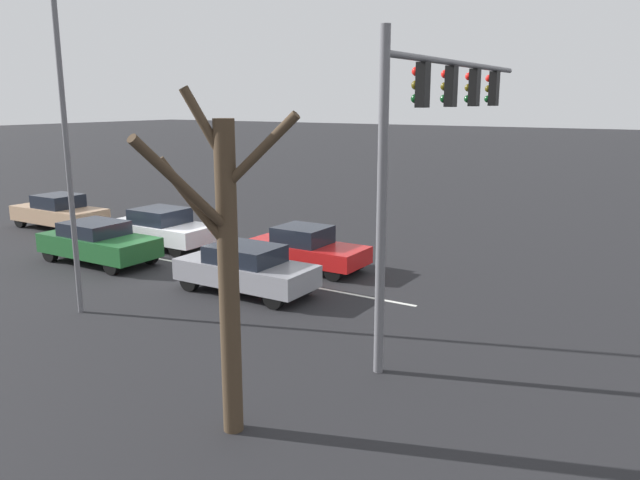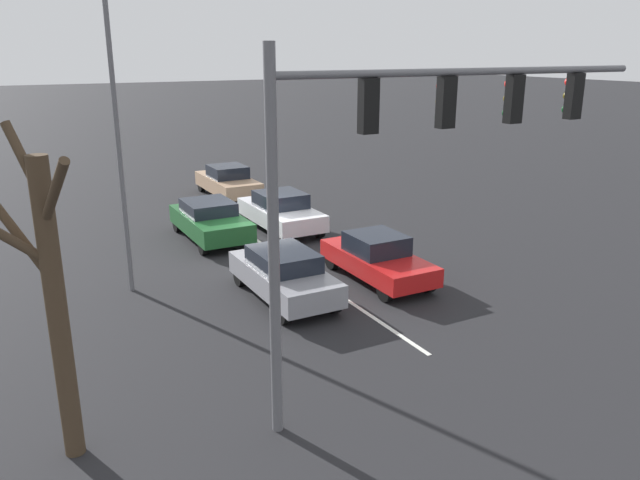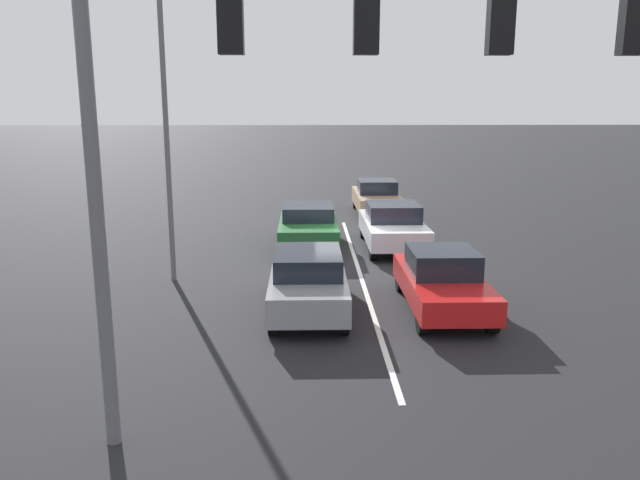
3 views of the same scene
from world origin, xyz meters
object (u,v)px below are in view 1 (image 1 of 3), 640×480
car_gray_midlane_front (246,268)px  car_white_leftlane_second (161,228)px  car_darkgreen_midlane_second (98,242)px  street_lamp_right_shoulder (70,125)px  car_red_leftlane_front (305,248)px  car_tan_leftlane_third (59,212)px  bare_tree_near (225,261)px  traffic_signal_gantry (438,118)px

car_gray_midlane_front → car_white_leftlane_second: car_white_leftlane_second is taller
car_darkgreen_midlane_second → street_lamp_right_shoulder: bearing=47.2°
car_red_leftlane_front → car_tan_leftlane_third: car_tan_leftlane_third is taller
car_tan_leftlane_third → bare_tree_near: size_ratio=0.79×
car_gray_midlane_front → traffic_signal_gantry: (-0.02, 5.75, 4.42)m
car_darkgreen_midlane_second → traffic_signal_gantry: bearing=89.9°
traffic_signal_gantry → street_lamp_right_shoulder: bearing=-67.1°
car_white_leftlane_second → car_red_leftlane_front: bearing=92.4°
car_red_leftlane_front → traffic_signal_gantry: size_ratio=0.49×
car_red_leftlane_front → car_white_leftlane_second: (0.27, -6.44, 0.05)m
traffic_signal_gantry → car_white_leftlane_second: bearing=-103.2°
car_gray_midlane_front → car_red_leftlane_front: 3.16m
car_red_leftlane_front → street_lamp_right_shoulder: street_lamp_right_shoulder is taller
traffic_signal_gantry → car_red_leftlane_front: bearing=-118.6°
car_red_leftlane_front → bare_tree_near: bare_tree_near is taller
car_gray_midlane_front → car_red_leftlane_front: car_red_leftlane_front is taller
street_lamp_right_shoulder → car_darkgreen_midlane_second: bearing=-132.8°
car_gray_midlane_front → street_lamp_right_shoulder: 6.11m
car_gray_midlane_front → car_darkgreen_midlane_second: car_darkgreen_midlane_second is taller
car_darkgreen_midlane_second → bare_tree_near: bearing=60.4°
car_darkgreen_midlane_second → car_red_leftlane_front: bearing=115.5°
car_gray_midlane_front → street_lamp_right_shoulder: size_ratio=0.48×
bare_tree_near → car_darkgreen_midlane_second: bearing=-119.6°
car_darkgreen_midlane_second → bare_tree_near: bare_tree_near is taller
car_red_leftlane_front → bare_tree_near: 10.88m
car_gray_midlane_front → bare_tree_near: (6.36, 4.72, 2.29)m
car_gray_midlane_front → traffic_signal_gantry: traffic_signal_gantry is taller
car_red_leftlane_front → car_tan_leftlane_third: bearing=-89.6°
car_tan_leftlane_third → traffic_signal_gantry: bearing=80.7°
car_gray_midlane_front → car_tan_leftlane_third: bearing=-103.4°
bare_tree_near → traffic_signal_gantry: bearing=170.8°
car_red_leftlane_front → car_tan_leftlane_third: 12.89m
car_red_leftlane_front → traffic_signal_gantry: bearing=61.4°
bare_tree_near → car_tan_leftlane_third: bearing=-118.2°
car_gray_midlane_front → car_red_leftlane_front: size_ratio=1.00×
car_darkgreen_midlane_second → street_lamp_right_shoulder: 6.73m
car_white_leftlane_second → car_tan_leftlane_third: (-0.19, -6.44, -0.02)m
traffic_signal_gantry → car_gray_midlane_front: bearing=-89.8°
traffic_signal_gantry → street_lamp_right_shoulder: (3.56, -8.44, -0.23)m
traffic_signal_gantry → bare_tree_near: bearing=-9.2°
car_red_leftlane_front → car_gray_midlane_front: bearing=0.2°
car_darkgreen_midlane_second → car_white_leftlane_second: (-2.84, 0.10, 0.02)m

